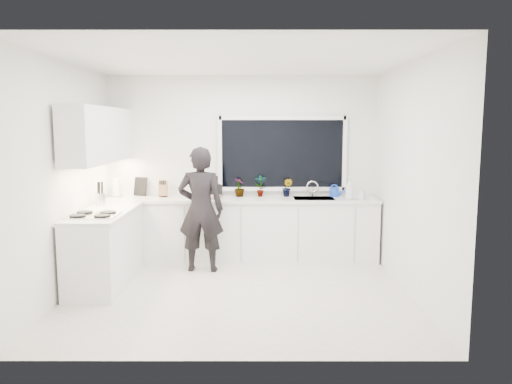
{
  "coord_description": "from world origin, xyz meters",
  "views": [
    {
      "loc": [
        0.22,
        -5.72,
        1.97
      ],
      "look_at": [
        0.21,
        0.4,
        1.15
      ],
      "focal_mm": 35.0,
      "sensor_mm": 36.0,
      "label": 1
    }
  ],
  "objects": [
    {
      "name": "sink",
      "position": [
        1.05,
        1.45,
        0.87
      ],
      "size": [
        0.58,
        0.42,
        0.14
      ],
      "primitive_type": "cube",
      "color": "silver",
      "rests_on": "countertop_back"
    },
    {
      "name": "countertop_back",
      "position": [
        0.0,
        1.44,
        0.9
      ],
      "size": [
        3.94,
        0.62,
        0.04
      ],
      "primitive_type": "cube",
      "color": "silver",
      "rests_on": "base_cabinets_back"
    },
    {
      "name": "base_cabinets_left",
      "position": [
        -1.67,
        0.35,
        0.44
      ],
      "size": [
        0.58,
        1.6,
        0.88
      ],
      "primitive_type": "cube",
      "color": "white",
      "rests_on": "floor"
    },
    {
      "name": "pizza",
      "position": [
        -0.5,
        1.42,
        0.95
      ],
      "size": [
        0.4,
        0.3,
        0.01
      ],
      "primitive_type": "cube",
      "rotation": [
        0.0,
        0.0,
        -0.05
      ],
      "color": "red",
      "rests_on": "pizza_tray"
    },
    {
      "name": "picture_frame_large",
      "position": [
        -1.52,
        1.69,
        1.06
      ],
      "size": [
        0.21,
        0.11,
        0.28
      ],
      "primitive_type": "cube",
      "rotation": [
        0.0,
        0.0,
        -0.43
      ],
      "color": "black",
      "rests_on": "countertop_back"
    },
    {
      "name": "window",
      "position": [
        0.6,
        1.73,
        1.55
      ],
      "size": [
        1.8,
        0.02,
        1.0
      ],
      "primitive_type": "cube",
      "color": "black",
      "rests_on": "wall_back"
    },
    {
      "name": "wall_back",
      "position": [
        0.0,
        1.76,
        1.35
      ],
      "size": [
        4.0,
        0.02,
        2.7
      ],
      "primitive_type": "cube",
      "color": "white",
      "rests_on": "ground"
    },
    {
      "name": "herb_plants",
      "position": [
        0.27,
        1.61,
        1.07
      ],
      "size": [
        0.91,
        0.22,
        0.32
      ],
      "color": "#26662D",
      "rests_on": "countertop_back"
    },
    {
      "name": "countertop_left",
      "position": [
        -1.67,
        0.35,
        0.9
      ],
      "size": [
        0.62,
        1.6,
        0.04
      ],
      "primitive_type": "cube",
      "color": "silver",
      "rests_on": "base_cabinets_left"
    },
    {
      "name": "ceiling",
      "position": [
        0.0,
        0.0,
        2.71
      ],
      "size": [
        4.0,
        3.5,
        0.02
      ],
      "primitive_type": "cube",
      "color": "white",
      "rests_on": "wall_back"
    },
    {
      "name": "pizza_tray",
      "position": [
        -0.5,
        1.42,
        0.94
      ],
      "size": [
        0.44,
        0.34,
        0.03
      ],
      "primitive_type": "cube",
      "rotation": [
        0.0,
        0.0,
        -0.05
      ],
      "color": "silver",
      "rests_on": "countertop_back"
    },
    {
      "name": "watering_can",
      "position": [
        1.37,
        1.61,
        0.98
      ],
      "size": [
        0.16,
        0.16,
        0.13
      ],
      "primitive_type": "cylinder",
      "rotation": [
        0.0,
        0.0,
        0.12
      ],
      "color": "blue",
      "rests_on": "countertop_back"
    },
    {
      "name": "utensil_crock",
      "position": [
        -1.85,
        0.8,
        1.0
      ],
      "size": [
        0.13,
        0.13,
        0.16
      ],
      "primitive_type": "cylinder",
      "rotation": [
        0.0,
        0.0,
        0.03
      ],
      "color": "silver",
      "rests_on": "countertop_left"
    },
    {
      "name": "floor",
      "position": [
        0.0,
        0.0,
        -0.01
      ],
      "size": [
        4.0,
        3.5,
        0.02
      ],
      "primitive_type": "cube",
      "color": "beige",
      "rests_on": "ground"
    },
    {
      "name": "faucet",
      "position": [
        1.05,
        1.65,
        1.03
      ],
      "size": [
        0.03,
        0.03,
        0.22
      ],
      "primitive_type": "cylinder",
      "color": "silver",
      "rests_on": "countertop_back"
    },
    {
      "name": "paper_towel_roll",
      "position": [
        -1.85,
        1.55,
        1.05
      ],
      "size": [
        0.14,
        0.14,
        0.26
      ],
      "primitive_type": "cylinder",
      "rotation": [
        0.0,
        0.0,
        -0.37
      ],
      "color": "white",
      "rests_on": "countertop_back"
    },
    {
      "name": "stovetop",
      "position": [
        -1.69,
        -0.0,
        0.94
      ],
      "size": [
        0.56,
        0.48,
        0.03
      ],
      "primitive_type": "cube",
      "color": "black",
      "rests_on": "countertop_left"
    },
    {
      "name": "base_cabinets_back",
      "position": [
        0.0,
        1.45,
        0.44
      ],
      "size": [
        3.92,
        0.58,
        0.88
      ],
      "primitive_type": "cube",
      "color": "white",
      "rests_on": "floor"
    },
    {
      "name": "wall_right",
      "position": [
        2.01,
        0.0,
        1.35
      ],
      "size": [
        0.02,
        3.5,
        2.7
      ],
      "primitive_type": "cube",
      "color": "white",
      "rests_on": "ground"
    },
    {
      "name": "soap_bottles",
      "position": [
        1.58,
        1.3,
        1.07
      ],
      "size": [
        0.29,
        0.13,
        0.32
      ],
      "color": "#D8BF66",
      "rests_on": "countertop_back"
    },
    {
      "name": "wall_left",
      "position": [
        -2.01,
        0.0,
        1.35
      ],
      "size": [
        0.02,
        3.5,
        2.7
      ],
      "primitive_type": "cube",
      "color": "white",
      "rests_on": "ground"
    },
    {
      "name": "person",
      "position": [
        -0.54,
        0.9,
        0.85
      ],
      "size": [
        0.63,
        0.43,
        1.69
      ],
      "primitive_type": "imported",
      "rotation": [
        0.0,
        0.0,
        3.11
      ],
      "color": "black",
      "rests_on": "floor"
    },
    {
      "name": "knife_block",
      "position": [
        -1.17,
        1.59,
        1.03
      ],
      "size": [
        0.14,
        0.11,
        0.22
      ],
      "primitive_type": "cube",
      "rotation": [
        0.0,
        0.0,
        0.11
      ],
      "color": "#976246",
      "rests_on": "countertop_back"
    },
    {
      "name": "upper_cabinets",
      "position": [
        -1.79,
        0.7,
        1.85
      ],
      "size": [
        0.34,
        2.1,
        0.7
      ],
      "primitive_type": "cube",
      "color": "white",
      "rests_on": "wall_left"
    },
    {
      "name": "picture_frame_small",
      "position": [
        -0.42,
        1.69,
        1.07
      ],
      "size": [
        0.25,
        0.03,
        0.3
      ],
      "primitive_type": "cube",
      "rotation": [
        0.0,
        0.0,
        0.06
      ],
      "color": "black",
      "rests_on": "countertop_back"
    }
  ]
}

